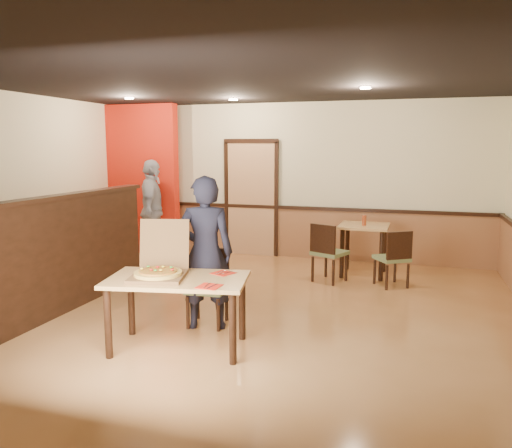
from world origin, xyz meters
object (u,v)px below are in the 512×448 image
Objects in this scene: side_chair_right at (394,256)px; condiment at (364,220)px; side_chair_left at (327,250)px; passerby at (152,211)px; main_table at (178,288)px; pizza_box at (159,270)px; diner_chair at (209,283)px; diner at (205,253)px; side_table at (364,236)px.

side_chair_right is 5.18× the size of condiment.
passerby reaches higher than side_chair_left.
side_chair_left reaches higher than main_table.
side_chair_left is 3.27m from passerby.
pizza_box is (-1.21, -2.96, 0.31)m from side_chair_left.
main_table is 0.26m from pizza_box.
passerby is at bearing -40.53° from side_chair_right.
passerby is at bearing 14.08° from side_chair_left.
diner is at bearing -87.10° from diner_chair.
side_chair_right is 4.22m from passerby.
side_chair_left reaches higher than diner_chair.
condiment is (1.47, 2.83, 0.03)m from diner.
diner reaches higher than side_chair_right.
side_table is 0.45× the size of passerby.
passerby is 2.53× the size of pizza_box.
side_chair_left is (1.01, 2.15, 0.02)m from diner_chair.
diner reaches higher than main_table.
main_table is 3.84m from side_table.
diner_chair is at bearing -100.13° from diner.
side_chair_right is 1.18× the size of pizza_box.
diner is (0.03, 0.63, 0.23)m from main_table.
passerby reaches higher than diner.
side_table is at bearing 50.52° from pizza_box.
pizza_box is (-1.68, -3.57, 0.18)m from side_table.
pizza_box is at bearing -109.03° from diner_chair.
diner is (-1.95, -2.31, 0.40)m from side_chair_right.
passerby reaches higher than diner_chair.
diner_chair is (0.01, 0.77, -0.15)m from main_table.
main_table is 1.78× the size of side_chair_right.
passerby is 11.14× the size of condiment.
side_chair_left is 0.96m from side_chair_right.
condiment is at bearing -88.74° from side_table.
side_table is (0.48, 0.61, 0.14)m from side_chair_left.
main_table is 1.73× the size of diner_chair.
side_chair_left is 0.52× the size of diner.
side_chair_left is 1.10× the size of side_table.
side_table is (1.49, 2.76, 0.15)m from diner_chair.
side_chair_right is 0.83m from condiment.
diner reaches higher than side_chair_left.
diner is at bearing -164.88° from passerby.
main_table is at bearing 22.55° from side_chair_right.
diner is 0.95× the size of passerby.
side_chair_left is 0.79m from side_table.
diner is at bearing 76.30° from main_table.
side_chair_left is at bearing -127.96° from side_table.
passerby is (-4.16, 0.52, 0.44)m from side_chair_right.
pizza_box is (-0.21, -0.66, -0.05)m from diner.
main_table is 0.67m from diner.
main_table is 2.09× the size of pizza_box.
side_chair_left is at bearing 60.00° from main_table.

